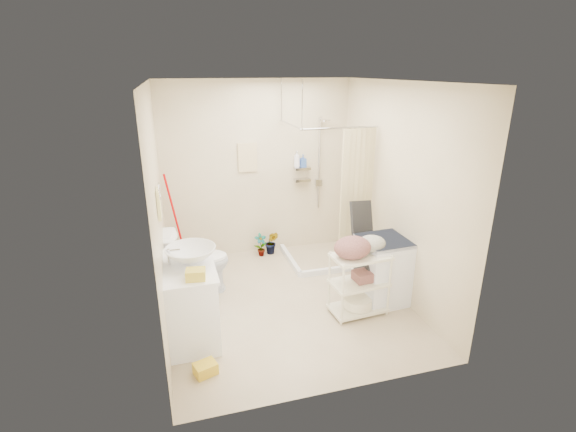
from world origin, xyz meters
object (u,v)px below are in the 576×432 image
at_px(vanity, 191,301).
at_px(laundry_rack, 359,278).
at_px(toilet, 196,261).
at_px(washing_machine, 383,270).

relative_size(vanity, laundry_rack, 1.07).
height_order(vanity, laundry_rack, laundry_rack).
relative_size(toilet, washing_machine, 1.03).
xyz_separation_m(toilet, laundry_rack, (1.78, -1.03, 0.03)).
bearing_deg(toilet, vanity, 175.58).
height_order(washing_machine, laundry_rack, laundry_rack).
distance_m(vanity, toilet, 0.97).
bearing_deg(laundry_rack, toilet, 145.22).
bearing_deg(vanity, washing_machine, 1.88).
height_order(vanity, toilet, vanity).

